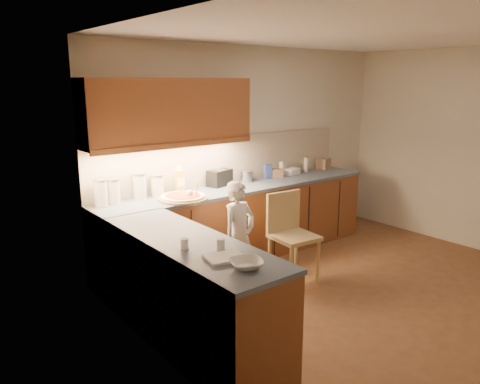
{
  "coord_description": "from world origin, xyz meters",
  "views": [
    {
      "loc": [
        -3.83,
        -2.66,
        2.16
      ],
      "look_at": [
        -0.8,
        1.2,
        1.0
      ],
      "focal_mm": 35.0,
      "sensor_mm": 36.0,
      "label": 1
    }
  ],
  "objects_px": {
    "wooden_chair": "(290,231)",
    "oil_jug": "(179,181)",
    "pizza_on_board": "(183,197)",
    "child": "(239,236)",
    "toaster": "(220,178)"
  },
  "relations": [
    {
      "from": "wooden_chair",
      "to": "oil_jug",
      "type": "bearing_deg",
      "value": 131.93
    },
    {
      "from": "wooden_chair",
      "to": "oil_jug",
      "type": "xyz_separation_m",
      "value": [
        -0.77,
        1.03,
        0.49
      ]
    },
    {
      "from": "child",
      "to": "wooden_chair",
      "type": "height_order",
      "value": "child"
    },
    {
      "from": "child",
      "to": "wooden_chair",
      "type": "distance_m",
      "value": 0.6
    },
    {
      "from": "pizza_on_board",
      "to": "child",
      "type": "height_order",
      "value": "child"
    },
    {
      "from": "pizza_on_board",
      "to": "child",
      "type": "xyz_separation_m",
      "value": [
        0.33,
        -0.56,
        -0.36
      ]
    },
    {
      "from": "child",
      "to": "wooden_chair",
      "type": "bearing_deg",
      "value": -26.1
    },
    {
      "from": "pizza_on_board",
      "to": "toaster",
      "type": "bearing_deg",
      "value": 23.7
    },
    {
      "from": "oil_jug",
      "to": "child",
      "type": "bearing_deg",
      "value": -77.4
    },
    {
      "from": "oil_jug",
      "to": "toaster",
      "type": "relative_size",
      "value": 0.89
    },
    {
      "from": "child",
      "to": "oil_jug",
      "type": "xyz_separation_m",
      "value": [
        -0.19,
        0.86,
        0.47
      ]
    },
    {
      "from": "child",
      "to": "oil_jug",
      "type": "distance_m",
      "value": 1.0
    },
    {
      "from": "child",
      "to": "toaster",
      "type": "height_order",
      "value": "child"
    },
    {
      "from": "wooden_chair",
      "to": "toaster",
      "type": "xyz_separation_m",
      "value": [
        -0.19,
        1.04,
        0.45
      ]
    },
    {
      "from": "toaster",
      "to": "pizza_on_board",
      "type": "bearing_deg",
      "value": -170.23
    }
  ]
}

